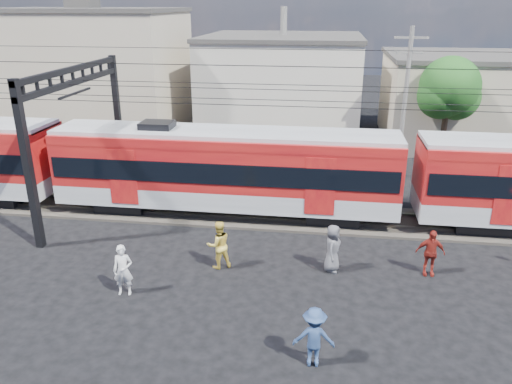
% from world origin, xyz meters
% --- Properties ---
extents(ground, '(120.00, 120.00, 0.00)m').
position_xyz_m(ground, '(0.00, 0.00, 0.00)').
color(ground, black).
rests_on(ground, ground).
extents(track_bed, '(70.00, 3.40, 0.12)m').
position_xyz_m(track_bed, '(0.00, 8.00, 0.06)').
color(track_bed, '#2D2823').
rests_on(track_bed, ground).
extents(rail_near, '(70.00, 0.12, 0.12)m').
position_xyz_m(rail_near, '(0.00, 7.25, 0.18)').
color(rail_near, '#59544C').
rests_on(rail_near, track_bed).
extents(rail_far, '(70.00, 0.12, 0.12)m').
position_xyz_m(rail_far, '(0.00, 8.75, 0.18)').
color(rail_far, '#59544C').
rests_on(rail_far, track_bed).
extents(commuter_train, '(50.30, 3.08, 4.17)m').
position_xyz_m(commuter_train, '(-2.71, 8.00, 2.40)').
color(commuter_train, black).
rests_on(commuter_train, ground).
extents(catenary, '(70.00, 9.30, 7.52)m').
position_xyz_m(catenary, '(-8.65, 8.00, 5.14)').
color(catenary, black).
rests_on(catenary, ground).
extents(building_west, '(14.28, 10.20, 9.30)m').
position_xyz_m(building_west, '(-17.00, 24.00, 4.66)').
color(building_west, tan).
rests_on(building_west, ground).
extents(building_midwest, '(12.24, 12.24, 7.30)m').
position_xyz_m(building_midwest, '(-2.00, 27.00, 3.66)').
color(building_midwest, '#B9B0A1').
rests_on(building_midwest, ground).
extents(building_mideast, '(16.32, 10.20, 6.30)m').
position_xyz_m(building_mideast, '(14.00, 24.00, 3.16)').
color(building_mideast, tan).
rests_on(building_mideast, ground).
extents(utility_pole_mid, '(1.80, 0.24, 8.50)m').
position_xyz_m(utility_pole_mid, '(6.00, 15.00, 4.53)').
color(utility_pole_mid, slate).
rests_on(utility_pole_mid, ground).
extents(tree_near, '(3.82, 3.64, 6.72)m').
position_xyz_m(tree_near, '(9.19, 18.09, 4.66)').
color(tree_near, '#382619').
rests_on(tree_near, ground).
extents(pedestrian_a, '(0.75, 0.56, 1.87)m').
position_xyz_m(pedestrian_a, '(-5.07, 0.52, 0.94)').
color(pedestrian_a, silver).
rests_on(pedestrian_a, ground).
extents(pedestrian_b, '(1.17, 1.09, 1.92)m').
position_xyz_m(pedestrian_b, '(-2.17, 2.86, 0.96)').
color(pedestrian_b, gold).
rests_on(pedestrian_b, ground).
extents(pedestrian_c, '(1.21, 0.73, 1.83)m').
position_xyz_m(pedestrian_c, '(1.64, -2.25, 0.91)').
color(pedestrian_c, navy).
rests_on(pedestrian_c, ground).
extents(pedestrian_d, '(1.07, 0.46, 1.83)m').
position_xyz_m(pedestrian_d, '(5.78, 3.43, 0.91)').
color(pedestrian_d, maroon).
rests_on(pedestrian_d, ground).
extents(pedestrian_e, '(0.78, 1.03, 1.89)m').
position_xyz_m(pedestrian_e, '(2.16, 3.20, 0.94)').
color(pedestrian_e, '#4E4D52').
rests_on(pedestrian_e, ground).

